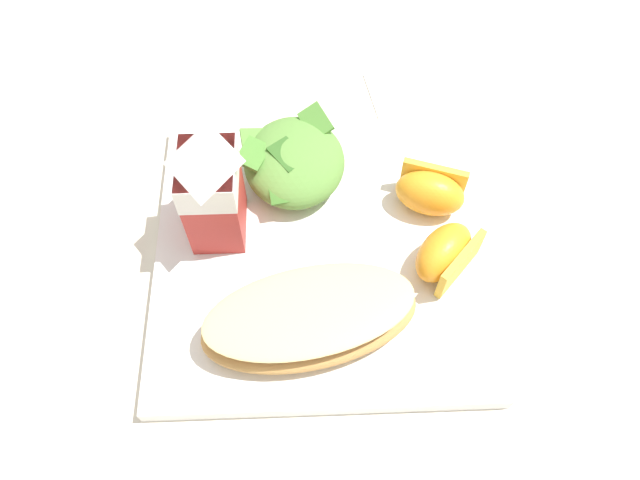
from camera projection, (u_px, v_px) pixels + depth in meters
The scene contains 8 objects.
ground at pixel (320, 255), 0.54m from camera, with size 3.00×3.00×0.00m, color beige.
white_plate at pixel (320, 251), 0.53m from camera, with size 0.28×0.28×0.02m, color white.
cheesy_pizza_bread at pixel (310, 318), 0.47m from camera, with size 0.11×0.18×0.04m.
green_salad_pile at pixel (294, 161), 0.54m from camera, with size 0.10×0.10×0.04m.
milk_carton at pixel (211, 186), 0.48m from camera, with size 0.06×0.04×0.11m.
orange_wedge_front at pixel (446, 254), 0.50m from camera, with size 0.07×0.07×0.04m.
orange_wedge_middle at pixel (430, 192), 0.53m from camera, with size 0.05×0.07×0.04m.
paper_napkin at pixel (428, 103), 0.63m from camera, with size 0.11×0.11×0.00m, color white.
Camera 1 is at (-0.26, 0.01, 0.47)m, focal length 34.35 mm.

